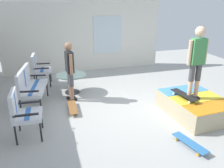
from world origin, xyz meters
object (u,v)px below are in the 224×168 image
(skate_ramp, at_px, (196,106))
(person_skater, at_px, (197,58))
(patio_chair_near_house, at_px, (38,67))
(patio_chair_by_wall, at_px, (21,110))
(skateboard_spare, at_px, (190,143))
(person_watching, at_px, (70,68))
(skateboard_by_bench, at_px, (73,107))
(patio_bench, at_px, (29,84))
(skateboard_on_ramp, at_px, (184,95))
(patio_table, at_px, (72,80))

(skate_ramp, height_order, person_skater, person_skater)
(skate_ramp, xyz_separation_m, patio_chair_near_house, (3.22, 3.66, 0.39))
(patio_chair_by_wall, xyz_separation_m, skateboard_spare, (-1.29, -3.08, -0.53))
(patio_chair_by_wall, distance_m, skateboard_spare, 3.38)
(patio_chair_by_wall, xyz_separation_m, person_watching, (1.61, -1.19, 0.33))
(skate_ramp, distance_m, skateboard_spare, 1.48)
(person_skater, xyz_separation_m, skateboard_by_bench, (1.07, 2.73, -1.35))
(skate_ramp, distance_m, person_watching, 3.40)
(patio_bench, height_order, skateboard_spare, patio_bench)
(patio_bench, bearing_deg, person_skater, -114.29)
(skateboard_by_bench, bearing_deg, skateboard_on_ramp, -111.63)
(skateboard_by_bench, height_order, skateboard_spare, same)
(skate_ramp, distance_m, patio_chair_by_wall, 4.03)
(patio_bench, relative_size, skateboard_on_ramp, 1.62)
(skateboard_on_ramp, bearing_deg, patio_bench, 65.41)
(patio_table, bearing_deg, patio_chair_by_wall, 149.13)
(patio_chair_by_wall, xyz_separation_m, person_skater, (-0.15, -3.85, 0.82))
(patio_chair_by_wall, bearing_deg, skate_ramp, -92.01)
(patio_bench, bearing_deg, patio_chair_near_house, -8.77)
(patio_chair_near_house, height_order, patio_table, patio_chair_near_house)
(person_skater, bearing_deg, skateboard_on_ramp, 71.89)
(skateboard_by_bench, bearing_deg, person_skater, -111.39)
(skateboard_by_bench, bearing_deg, patio_table, -7.16)
(skate_ramp, height_order, skateboard_spare, skate_ramp)
(patio_bench, height_order, patio_chair_near_house, same)
(skate_ramp, height_order, patio_bench, patio_bench)
(person_skater, height_order, skateboard_by_bench, person_skater)
(patio_bench, relative_size, patio_chair_near_house, 1.30)
(skate_ramp, bearing_deg, patio_bench, 66.73)
(patio_bench, xyz_separation_m, skateboard_spare, (-2.83, -2.97, -0.53))
(person_watching, relative_size, skateboard_by_bench, 2.01)
(patio_table, height_order, person_skater, person_skater)
(patio_table, bearing_deg, person_watching, 170.67)
(patio_table, distance_m, skateboard_by_bench, 1.26)
(patio_bench, height_order, patio_chair_by_wall, same)
(patio_chair_near_house, xyz_separation_m, person_watching, (-1.47, -0.84, 0.33))
(person_watching, distance_m, skateboard_by_bench, 1.10)
(person_watching, xyz_separation_m, skateboard_on_ramp, (-1.70, -2.48, -0.40))
(person_skater, distance_m, skateboard_spare, 1.93)
(patio_table, distance_m, skateboard_on_ramp, 3.27)
(skateboard_on_ramp, bearing_deg, patio_chair_by_wall, 88.58)
(skateboard_by_bench, distance_m, skateboard_spare, 2.95)
(person_watching, height_order, skateboard_on_ramp, person_watching)
(patio_chair_near_house, xyz_separation_m, patio_table, (-0.95, -0.92, -0.21))
(patio_bench, bearing_deg, skateboard_on_ramp, -114.59)
(skateboard_spare, bearing_deg, skate_ramp, -38.99)
(patio_table, bearing_deg, person_skater, -131.44)
(skate_ramp, height_order, skateboard_by_bench, skate_ramp)
(patio_chair_by_wall, bearing_deg, skateboard_spare, -112.69)
(person_skater, xyz_separation_m, skateboard_spare, (-1.14, 0.77, -1.35))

